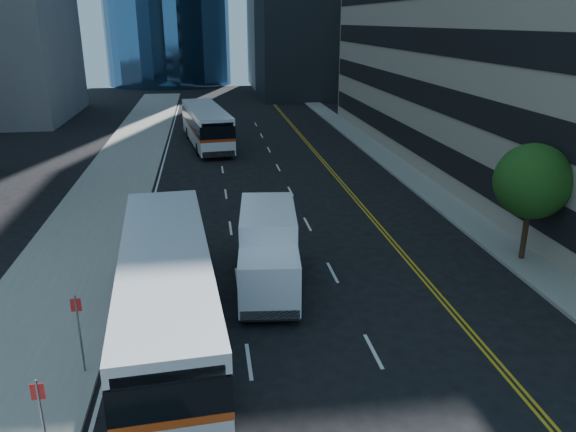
# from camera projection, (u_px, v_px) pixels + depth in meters

# --- Properties ---
(ground) EXTENTS (160.00, 160.00, 0.00)m
(ground) POSITION_uv_depth(u_px,v_px,m) (376.00, 391.00, 16.07)
(ground) COLOR black
(ground) RESTS_ON ground
(sidewalk_west) EXTENTS (5.00, 90.00, 0.15)m
(sidewalk_west) POSITION_uv_depth(u_px,v_px,m) (119.00, 176.00, 37.97)
(sidewalk_west) COLOR gray
(sidewalk_west) RESTS_ON ground
(sidewalk_east) EXTENTS (2.00, 90.00, 0.15)m
(sidewalk_east) POSITION_uv_depth(u_px,v_px,m) (396.00, 166.00, 40.62)
(sidewalk_east) COLOR gray
(sidewalk_east) RESTS_ON ground
(street_tree) EXTENTS (3.20, 3.20, 5.10)m
(street_tree) POSITION_uv_depth(u_px,v_px,m) (533.00, 181.00, 23.56)
(street_tree) COLOR #332114
(street_tree) RESTS_ON sidewalk_east
(bus_front) EXTENTS (3.66, 12.80, 3.26)m
(bus_front) POSITION_uv_depth(u_px,v_px,m) (167.00, 291.00, 18.10)
(bus_front) COLOR silver
(bus_front) RESTS_ON ground
(bus_rear) EXTENTS (4.30, 12.48, 3.16)m
(bus_rear) POSITION_uv_depth(u_px,v_px,m) (206.00, 125.00, 47.13)
(bus_rear) COLOR white
(bus_rear) RESTS_ON ground
(box_truck) EXTENTS (2.77, 6.47, 3.01)m
(box_truck) POSITION_uv_depth(u_px,v_px,m) (268.00, 250.00, 21.85)
(box_truck) COLOR white
(box_truck) RESTS_ON ground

